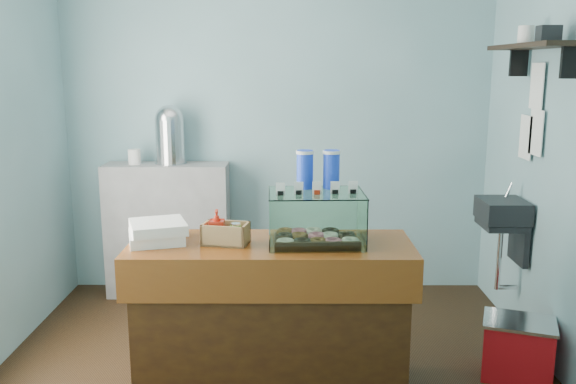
{
  "coord_description": "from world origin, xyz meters",
  "views": [
    {
      "loc": [
        0.11,
        -3.55,
        1.88
      ],
      "look_at": [
        0.1,
        -0.15,
        1.17
      ],
      "focal_mm": 38.0,
      "sensor_mm": 36.0,
      "label": 1
    }
  ],
  "objects_px": {
    "red_cooler": "(518,348)",
    "counter": "(271,317)",
    "coffee_urn": "(170,133)",
    "display_case": "(316,213)"
  },
  "relations": [
    {
      "from": "counter",
      "to": "display_case",
      "type": "xyz_separation_m",
      "value": [
        0.25,
        0.04,
        0.61
      ]
    },
    {
      "from": "display_case",
      "to": "red_cooler",
      "type": "relative_size",
      "value": 1.08
    },
    {
      "from": "counter",
      "to": "red_cooler",
      "type": "xyz_separation_m",
      "value": [
        1.5,
        0.16,
        -0.27
      ]
    },
    {
      "from": "counter",
      "to": "coffee_urn",
      "type": "relative_size",
      "value": 3.36
    },
    {
      "from": "counter",
      "to": "display_case",
      "type": "relative_size",
      "value": 2.94
    },
    {
      "from": "red_cooler",
      "to": "counter",
      "type": "bearing_deg",
      "value": -154.42
    },
    {
      "from": "display_case",
      "to": "red_cooler",
      "type": "height_order",
      "value": "display_case"
    },
    {
      "from": "coffee_urn",
      "to": "red_cooler",
      "type": "bearing_deg",
      "value": -31.09
    },
    {
      "from": "display_case",
      "to": "red_cooler",
      "type": "bearing_deg",
      "value": 3.37
    },
    {
      "from": "counter",
      "to": "red_cooler",
      "type": "bearing_deg",
      "value": 6.0
    }
  ]
}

